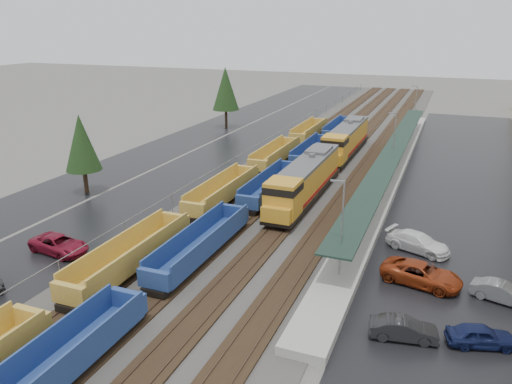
% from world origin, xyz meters
% --- Properties ---
extents(ballast_strip, '(20.00, 160.00, 0.08)m').
position_xyz_m(ballast_strip, '(0.00, 60.00, 0.04)').
color(ballast_strip, '#302D2B').
rests_on(ballast_strip, ground).
extents(trackbed, '(14.60, 160.00, 0.22)m').
position_xyz_m(trackbed, '(-0.00, 60.00, 0.16)').
color(trackbed, black).
rests_on(trackbed, ground).
extents(west_parking_lot, '(10.00, 160.00, 0.02)m').
position_xyz_m(west_parking_lot, '(-15.00, 60.00, 0.01)').
color(west_parking_lot, black).
rests_on(west_parking_lot, ground).
extents(west_road, '(9.00, 160.00, 0.02)m').
position_xyz_m(west_road, '(-25.00, 60.00, 0.01)').
color(west_road, black).
rests_on(west_road, ground).
extents(east_commuter_lot, '(16.00, 100.00, 0.02)m').
position_xyz_m(east_commuter_lot, '(19.00, 50.00, 0.01)').
color(east_commuter_lot, black).
rests_on(east_commuter_lot, ground).
extents(station_platform, '(3.00, 80.00, 8.00)m').
position_xyz_m(station_platform, '(9.50, 50.01, 0.73)').
color(station_platform, '#9E9B93').
rests_on(station_platform, ground).
extents(chainlink_fence, '(0.08, 160.04, 2.02)m').
position_xyz_m(chainlink_fence, '(-9.50, 58.44, 1.61)').
color(chainlink_fence, gray).
rests_on(chainlink_fence, ground).
extents(tree_west_near, '(3.96, 3.96, 9.00)m').
position_xyz_m(tree_west_near, '(-22.00, 30.00, 5.82)').
color(tree_west_near, '#332316').
rests_on(tree_west_near, ground).
extents(tree_west_far, '(4.84, 4.84, 11.00)m').
position_xyz_m(tree_west_far, '(-23.00, 70.00, 7.12)').
color(tree_west_far, '#332316').
rests_on(tree_west_far, ground).
extents(locomotive_lead, '(3.07, 20.20, 4.57)m').
position_xyz_m(locomotive_lead, '(2.00, 36.14, 2.43)').
color(locomotive_lead, black).
rests_on(locomotive_lead, ground).
extents(locomotive_trail, '(3.07, 20.20, 4.57)m').
position_xyz_m(locomotive_trail, '(2.00, 57.14, 2.43)').
color(locomotive_trail, black).
rests_on(locomotive_trail, ground).
extents(well_string_yellow, '(2.69, 98.39, 2.38)m').
position_xyz_m(well_string_yellow, '(-6.00, 24.32, 1.18)').
color(well_string_yellow, gold).
rests_on(well_string_yellow, ground).
extents(well_string_blue, '(2.55, 99.21, 2.26)m').
position_xyz_m(well_string_blue, '(-2.00, 28.41, 1.14)').
color(well_string_blue, navy).
rests_on(well_string_blue, ground).
extents(parked_car_west_c, '(3.15, 5.65, 1.50)m').
position_xyz_m(parked_car_west_c, '(-13.54, 16.35, 0.75)').
color(parked_car_west_c, maroon).
rests_on(parked_car_west_c, ground).
extents(parked_car_east_a, '(2.14, 4.33, 1.37)m').
position_xyz_m(parked_car_east_a, '(14.73, 14.53, 0.68)').
color(parked_car_east_a, black).
rests_on(parked_car_east_a, ground).
extents(parked_car_east_b, '(3.88, 6.28, 1.62)m').
position_xyz_m(parked_car_east_b, '(15.20, 22.05, 0.81)').
color(parked_car_east_b, '#913112').
rests_on(parked_car_east_b, ground).
extents(parked_car_east_c, '(3.97, 5.85, 1.57)m').
position_xyz_m(parked_car_east_c, '(14.49, 27.86, 0.79)').
color(parked_car_east_c, white).
rests_on(parked_car_east_c, ground).
extents(parked_car_east_d, '(2.68, 4.29, 1.36)m').
position_xyz_m(parked_car_east_d, '(19.09, 15.54, 0.68)').
color(parked_car_east_d, '#131B48').
rests_on(parked_car_east_d, ground).
extents(parked_car_east_e, '(2.48, 4.37, 1.36)m').
position_xyz_m(parked_car_east_e, '(20.64, 21.55, 0.68)').
color(parked_car_east_e, slate).
rests_on(parked_car_east_e, ground).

